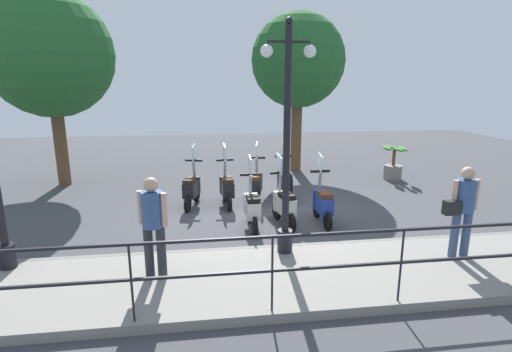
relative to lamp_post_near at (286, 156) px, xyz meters
name	(u,v)px	position (x,y,z in m)	size (l,w,h in m)	color
ground_plane	(278,214)	(2.40, -0.34, -1.88)	(28.00, 28.00, 0.00)	#424247
promenade_walkway	(315,274)	(-0.75, -0.34, -1.80)	(2.20, 20.00, 0.15)	gray
fence_railing	(339,254)	(-1.80, -0.34, -0.97)	(0.04, 16.03, 1.07)	black
lamp_post_near	(286,156)	(0.00, 0.00, 0.00)	(0.26, 0.90, 3.93)	black
pedestrian_with_bag	(463,205)	(-0.61, -2.91, -0.80)	(0.33, 0.65, 1.59)	#384C70
pedestrian_distant	(153,220)	(-0.63, 2.17, -0.80)	(0.42, 0.45, 1.59)	#28282D
tree_large	(50,55)	(5.91, 5.56, 1.89)	(3.53, 3.53, 5.55)	brown
tree_distant	(298,61)	(6.85, -1.81, 1.80)	(3.09, 3.09, 5.25)	brown
potted_palm	(393,165)	(5.20, -4.59, -1.43)	(1.06, 0.66, 1.05)	slate
scooter_near_0	(323,203)	(1.64, -1.19, -1.39)	(1.23, 0.44, 1.54)	black
scooter_near_1	(284,204)	(1.66, -0.32, -1.39)	(1.22, 0.48, 1.54)	black
scooter_near_2	(252,207)	(1.56, 0.39, -1.39)	(1.23, 0.44, 1.54)	black
scooter_far_0	(285,183)	(3.44, -0.71, -1.39)	(1.23, 0.44, 1.54)	black
scooter_far_1	(256,184)	(3.37, 0.06, -1.39)	(1.22, 0.50, 1.54)	black
scooter_far_2	(227,187)	(3.19, 0.82, -1.39)	(1.23, 0.44, 1.54)	black
scooter_far_3	(192,188)	(3.25, 1.69, -1.39)	(1.21, 0.52, 1.54)	black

